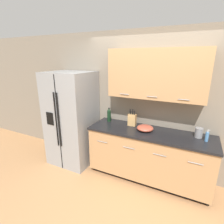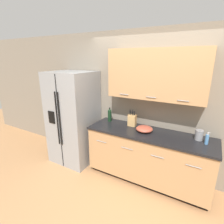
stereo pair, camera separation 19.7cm
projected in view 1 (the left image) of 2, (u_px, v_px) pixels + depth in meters
The scene contains 9 objects.
ground_plane at pixel (126, 212), 2.51m from camera, with size 14.00×14.00×0.00m, color #B27F51.
wall_back at pixel (153, 98), 3.09m from camera, with size 10.00×0.39×2.60m.
counter_unit at pixel (148, 155), 3.10m from camera, with size 2.10×0.64×0.93m.
refrigerator at pixel (72, 119), 3.56m from camera, with size 0.86×0.81×1.88m.
knife_block at pixel (132, 120), 3.20m from camera, with size 0.14×0.09×0.31m.
wine_bottle at pixel (109, 115), 3.41m from camera, with size 0.07×0.07×0.28m.
soap_dispenser at pixel (207, 137), 2.60m from camera, with size 0.05×0.05×0.19m.
steel_canister at pixel (199, 133), 2.73m from camera, with size 0.12×0.12×0.17m.
mixing_bowl at pixel (145, 128), 2.99m from camera, with size 0.28×0.28×0.10m.
Camera 1 is at (0.69, -1.86, 2.12)m, focal length 28.00 mm.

